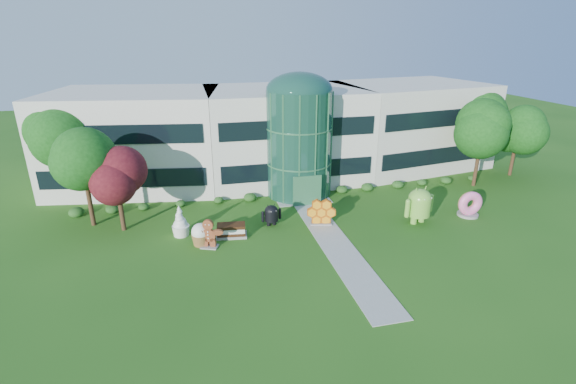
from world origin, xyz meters
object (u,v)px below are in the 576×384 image
object	(u,v)px
donut	(469,203)
gingerbread	(209,233)
android_green	(419,203)
android_black	(271,214)

from	to	relation	value
donut	gingerbread	size ratio (longest dim) A/B	0.93
gingerbread	android_green	bearing A→B (deg)	22.56
donut	android_black	bearing A→B (deg)	176.01
android_green	donut	world-z (taller)	android_green
donut	gingerbread	distance (m)	21.81
android_green	donut	bearing A→B (deg)	-11.39
android_green	android_black	world-z (taller)	android_green
android_green	gingerbread	distance (m)	16.93
android_green	donut	distance (m)	4.92
android_black	gingerbread	world-z (taller)	gingerbread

